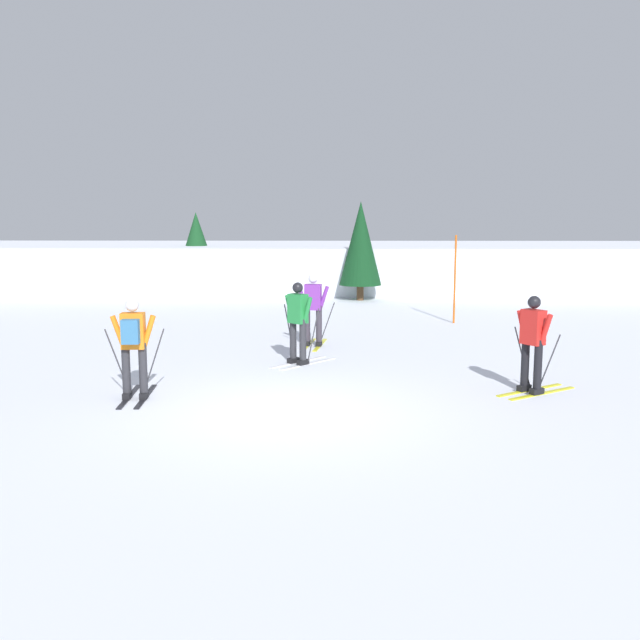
{
  "coord_description": "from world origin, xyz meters",
  "views": [
    {
      "loc": [
        0.7,
        -10.78,
        3.11
      ],
      "look_at": [
        0.46,
        3.86,
        0.9
      ],
      "focal_mm": 39.93,
      "sensor_mm": 36.0,
      "label": 1
    }
  ],
  "objects_px": {
    "skier_green": "(298,321)",
    "conifer_far_right": "(361,244)",
    "conifer_far_left": "(196,245)",
    "skier_purple": "(313,308)",
    "skier_red": "(533,342)",
    "skier_orange": "(133,344)",
    "trail_marker_pole": "(455,279)"
  },
  "relations": [
    {
      "from": "skier_green",
      "to": "conifer_far_left",
      "type": "height_order",
      "value": "conifer_far_left"
    },
    {
      "from": "conifer_far_left",
      "to": "conifer_far_right",
      "type": "xyz_separation_m",
      "value": [
        6.46,
        -3.14,
        0.2
      ]
    },
    {
      "from": "skier_green",
      "to": "skier_orange",
      "type": "height_order",
      "value": "same"
    },
    {
      "from": "skier_orange",
      "to": "skier_purple",
      "type": "relative_size",
      "value": 1.0
    },
    {
      "from": "skier_purple",
      "to": "skier_orange",
      "type": "bearing_deg",
      "value": -120.38
    },
    {
      "from": "skier_orange",
      "to": "conifer_far_right",
      "type": "bearing_deg",
      "value": 72.66
    },
    {
      "from": "skier_orange",
      "to": "trail_marker_pole",
      "type": "relative_size",
      "value": 0.69
    },
    {
      "from": "skier_green",
      "to": "skier_red",
      "type": "relative_size",
      "value": 1.0
    },
    {
      "from": "conifer_far_right",
      "to": "conifer_far_left",
      "type": "bearing_deg",
      "value": 154.09
    },
    {
      "from": "trail_marker_pole",
      "to": "conifer_far_right",
      "type": "bearing_deg",
      "value": 114.8
    },
    {
      "from": "skier_purple",
      "to": "conifer_far_left",
      "type": "bearing_deg",
      "value": 112.47
    },
    {
      "from": "skier_red",
      "to": "conifer_far_right",
      "type": "height_order",
      "value": "conifer_far_right"
    },
    {
      "from": "skier_red",
      "to": "conifer_far_right",
      "type": "relative_size",
      "value": 0.49
    },
    {
      "from": "skier_purple",
      "to": "conifer_far_left",
      "type": "relative_size",
      "value": 0.55
    },
    {
      "from": "conifer_far_left",
      "to": "skier_purple",
      "type": "bearing_deg",
      "value": -67.53
    },
    {
      "from": "conifer_far_right",
      "to": "skier_green",
      "type": "bearing_deg",
      "value": -98.84
    },
    {
      "from": "trail_marker_pole",
      "to": "skier_purple",
      "type": "bearing_deg",
      "value": -137.15
    },
    {
      "from": "conifer_far_left",
      "to": "skier_red",
      "type": "bearing_deg",
      "value": -61.59
    },
    {
      "from": "skier_red",
      "to": "trail_marker_pole",
      "type": "height_order",
      "value": "trail_marker_pole"
    },
    {
      "from": "skier_red",
      "to": "skier_purple",
      "type": "xyz_separation_m",
      "value": [
        -3.9,
        4.36,
        -0.0
      ]
    },
    {
      "from": "skier_orange",
      "to": "conifer_far_left",
      "type": "xyz_separation_m",
      "value": [
        -2.14,
        16.98,
        0.88
      ]
    },
    {
      "from": "conifer_far_right",
      "to": "skier_orange",
      "type": "bearing_deg",
      "value": -107.34
    },
    {
      "from": "trail_marker_pole",
      "to": "skier_red",
      "type": "bearing_deg",
      "value": -90.12
    },
    {
      "from": "skier_red",
      "to": "trail_marker_pole",
      "type": "xyz_separation_m",
      "value": [
        0.02,
        7.99,
        0.33
      ]
    },
    {
      "from": "skier_red",
      "to": "skier_green",
      "type": "bearing_deg",
      "value": 150.8
    },
    {
      "from": "skier_orange",
      "to": "skier_purple",
      "type": "height_order",
      "value": "same"
    },
    {
      "from": "conifer_far_right",
      "to": "trail_marker_pole",
      "type": "bearing_deg",
      "value": -65.2
    },
    {
      "from": "skier_red",
      "to": "skier_purple",
      "type": "relative_size",
      "value": 1.0
    },
    {
      "from": "skier_purple",
      "to": "conifer_far_left",
      "type": "xyz_separation_m",
      "value": [
        -5.0,
        12.09,
        0.92
      ]
    },
    {
      "from": "skier_purple",
      "to": "trail_marker_pole",
      "type": "distance_m",
      "value": 5.35
    },
    {
      "from": "skier_green",
      "to": "conifer_far_right",
      "type": "xyz_separation_m",
      "value": [
        1.71,
        11.0,
        1.12
      ]
    },
    {
      "from": "skier_orange",
      "to": "conifer_far_left",
      "type": "height_order",
      "value": "conifer_far_left"
    }
  ]
}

